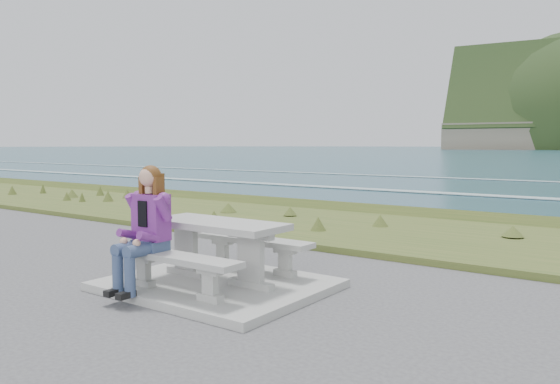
% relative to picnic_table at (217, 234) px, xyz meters
% --- Properties ---
extents(concrete_slab, '(2.60, 2.10, 0.10)m').
position_rel_picnic_table_xyz_m(concrete_slab, '(-0.00, 0.00, -0.63)').
color(concrete_slab, '#979792').
rests_on(concrete_slab, ground).
extents(picnic_table, '(1.80, 0.75, 0.75)m').
position_rel_picnic_table_xyz_m(picnic_table, '(0.00, 0.00, 0.00)').
color(picnic_table, '#979792').
rests_on(picnic_table, concrete_slab).
extents(bench_landward, '(1.80, 0.35, 0.45)m').
position_rel_picnic_table_xyz_m(bench_landward, '(0.00, -0.70, -0.23)').
color(bench_landward, '#979792').
rests_on(bench_landward, concrete_slab).
extents(bench_seaward, '(1.80, 0.35, 0.45)m').
position_rel_picnic_table_xyz_m(bench_seaward, '(0.00, 0.70, -0.23)').
color(bench_seaward, '#979792').
rests_on(bench_seaward, concrete_slab).
extents(grass_verge, '(160.00, 4.50, 0.22)m').
position_rel_picnic_table_xyz_m(grass_verge, '(-0.00, 5.00, -0.68)').
color(grass_verge, '#35511E').
rests_on(grass_verge, ground).
extents(shore_drop, '(160.00, 0.80, 2.20)m').
position_rel_picnic_table_xyz_m(shore_drop, '(-0.00, 7.90, -0.68)').
color(shore_drop, '#685C4E').
rests_on(shore_drop, ground).
extents(ocean, '(1600.00, 1600.00, 0.09)m').
position_rel_picnic_table_xyz_m(ocean, '(-0.00, 25.09, -2.42)').
color(ocean, '#1F495A').
rests_on(ocean, ground).
extents(seated_woman, '(0.43, 0.74, 1.45)m').
position_rel_picnic_table_xyz_m(seated_woman, '(-0.41, -0.84, -0.05)').
color(seated_woman, navy).
rests_on(seated_woman, concrete_slab).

